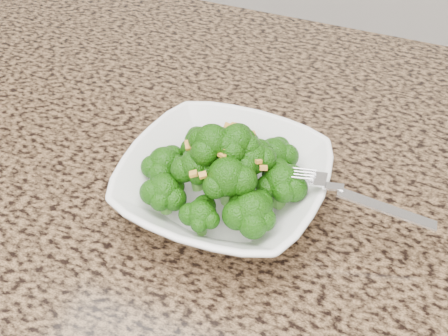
% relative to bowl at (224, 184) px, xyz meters
% --- Properties ---
extents(granite_counter, '(1.64, 1.04, 0.03)m').
position_rel_bowl_xyz_m(granite_counter, '(-0.15, -0.08, -0.04)').
color(granite_counter, brown).
rests_on(granite_counter, cabinet).
extents(bowl, '(0.22, 0.22, 0.05)m').
position_rel_bowl_xyz_m(bowl, '(0.00, 0.00, 0.00)').
color(bowl, white).
rests_on(bowl, granite_counter).
extents(broccoli_pile, '(0.19, 0.19, 0.07)m').
position_rel_bowl_xyz_m(broccoli_pile, '(0.00, 0.00, 0.06)').
color(broccoli_pile, '#1A5509').
rests_on(broccoli_pile, bowl).
extents(garlic_topping, '(0.11, 0.11, 0.01)m').
position_rel_bowl_xyz_m(garlic_topping, '(0.00, 0.00, 0.10)').
color(garlic_topping, gold).
rests_on(garlic_topping, broccoli_pile).
extents(fork, '(0.17, 0.04, 0.01)m').
position_rel_bowl_xyz_m(fork, '(0.12, 0.01, 0.03)').
color(fork, silver).
rests_on(fork, bowl).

